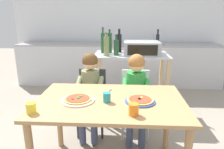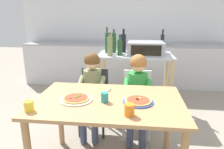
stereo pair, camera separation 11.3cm
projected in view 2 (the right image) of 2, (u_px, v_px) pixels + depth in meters
The scene contains 22 objects.
ground_plane at pixel (119, 113), 3.26m from camera, with size 12.25×12.25×0.00m, color gray.
back_wall_tiled at pixel (126, 21), 4.69m from camera, with size 4.78×0.14×2.70m.
kitchen_counter at pixel (125, 64), 4.55m from camera, with size 4.30×0.60×1.08m.
kitchen_island_cart at pixel (135, 74), 3.19m from camera, with size 1.10×0.61×0.92m.
toaster_oven at pixel (145, 48), 3.04m from camera, with size 0.52×0.41×0.19m.
bottle_squat_spirits at pixel (120, 47), 2.99m from camera, with size 0.07×0.07×0.29m.
bottle_dark_olive_oil at pixel (123, 43), 3.23m from camera, with size 0.07×0.07×0.36m.
bottle_tall_green_wine at pixel (110, 46), 2.94m from camera, with size 0.08×0.08×0.32m.
bottle_clear_vinegar at pixel (162, 43), 3.21m from camera, with size 0.05×0.05×0.35m.
bottle_slim_sauce at pixel (107, 42), 3.16m from camera, with size 0.06×0.06×0.38m.
bottle_brown_beer at pixel (114, 43), 3.19m from camera, with size 0.07×0.07×0.35m.
dining_table at pixel (108, 110), 1.91m from camera, with size 1.34×0.85×0.75m.
dining_chair_left at pixel (94, 96), 2.69m from camera, with size 0.36×0.36×0.81m.
dining_chair_right at pixel (137, 99), 2.60m from camera, with size 0.36×0.36×0.81m.
child_in_olive_shirt at pixel (92, 85), 2.52m from camera, with size 0.32×0.42×1.03m.
child_in_green_shirt at pixel (138, 87), 2.43m from camera, with size 0.32×0.42×1.03m.
pizza_plate_cream at pixel (76, 99), 1.87m from camera, with size 0.30×0.30×0.03m.
pizza_plate_blue_rimmed at pixel (138, 101), 1.82m from camera, with size 0.27×0.27×0.03m.
drinking_cup_orange at pixel (129, 110), 1.58m from camera, with size 0.08×0.08×0.09m, color orange.
drinking_cup_yellow at pixel (29, 106), 1.65m from camera, with size 0.08×0.08×0.08m, color yellow.
drinking_cup_teal at pixel (105, 97), 1.82m from camera, with size 0.07×0.07×0.09m, color teal.
serving_spoon at pixel (108, 91), 2.07m from camera, with size 0.01×0.01×0.14m, color #B7BABF.
Camera 2 is at (0.23, -1.73, 1.50)m, focal length 33.47 mm.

